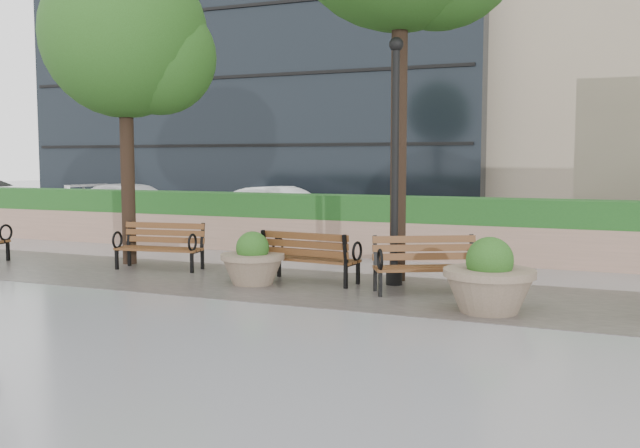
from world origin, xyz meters
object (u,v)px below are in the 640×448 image
at_px(bench_3, 427,277).
at_px(lamppost, 395,178).
at_px(bench_1, 160,256).
at_px(car_right, 282,210).
at_px(planter_left, 253,264).
at_px(bench_2, 311,268).
at_px(car_left, 134,206).
at_px(planter_right, 489,283).

bearing_deg(bench_3, lamppost, 115.33).
bearing_deg(bench_1, bench_3, -11.67).
bearing_deg(car_right, bench_1, -163.08).
bearing_deg(bench_3, planter_left, 158.65).
height_order(bench_1, bench_2, same).
distance_m(lamppost, car_left, 12.26).
distance_m(planter_right, lamppost, 2.85).
xyz_separation_m(bench_1, planter_left, (2.46, -0.74, 0.09)).
distance_m(bench_3, lamppost, 1.80).
bearing_deg(bench_3, car_left, 119.57).
distance_m(bench_3, car_right, 9.68).
height_order(car_left, car_right, car_left).
bearing_deg(planter_right, car_right, 131.09).
bearing_deg(bench_2, car_left, -31.19).
bearing_deg(bench_1, car_right, 88.58).
bearing_deg(car_right, car_left, 106.29).
bearing_deg(lamppost, planter_left, -158.35).
bearing_deg(bench_3, car_right, 101.50).
relative_size(bench_2, car_left, 0.37).
xyz_separation_m(bench_1, car_left, (-5.68, 6.54, 0.42)).
relative_size(planter_left, lamppost, 0.26).
xyz_separation_m(bench_3, car_left, (-11.11, 6.91, 0.42)).
distance_m(car_left, car_right, 4.92).
xyz_separation_m(bench_1, bench_3, (5.44, -0.37, 0.00)).
relative_size(bench_1, bench_3, 0.98).
bearing_deg(bench_2, bench_1, 2.04).
bearing_deg(planter_left, planter_right, -9.55).
height_order(planter_right, car_right, car_right).
bearing_deg(lamppost, car_left, 148.43).
bearing_deg(bench_2, car_right, -54.76).
bearing_deg(planter_right, car_left, 146.97).
height_order(bench_3, car_right, car_right).
bearing_deg(bench_3, bench_1, 147.59).
bearing_deg(planter_right, bench_2, 159.54).
bearing_deg(planter_left, bench_1, 163.23).
bearing_deg(car_right, bench_3, -129.42).
relative_size(bench_3, car_left, 0.38).
bearing_deg(bench_1, planter_right, -20.09).
xyz_separation_m(lamppost, car_right, (-5.51, 6.88, -1.17)).
bearing_deg(planter_left, bench_3, 7.19).
relative_size(bench_3, planter_right, 1.41).
xyz_separation_m(bench_3, planter_left, (-2.97, -0.38, 0.09)).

